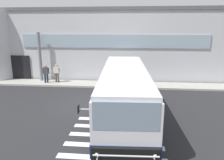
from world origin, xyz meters
TOP-DOWN VIEW (x-y plane):
  - ground_plane at (0.00, 0.00)m, footprint 80.00×90.00m
  - bay_paint_stripes at (2.00, -4.20)m, footprint 4.40×3.96m
  - terminal_building at (-0.69, 11.65)m, footprint 24.70×13.80m
  - boarding_curb at (0.00, 4.80)m, footprint 26.90×2.00m
  - entry_support_column at (-5.73, 5.40)m, footprint 0.28×0.28m
  - bus_main_foreground at (2.31, -1.29)m, footprint 3.11×11.17m
  - passenger_near_column at (-4.93, 4.58)m, footprint 0.57×0.31m
  - passenger_by_doorway at (-4.01, 4.86)m, footprint 0.59×0.38m

SIDE VIEW (x-z plane):
  - ground_plane at x=0.00m, z-range -0.02..0.00m
  - bay_paint_stripes at x=2.00m, z-range 0.00..0.01m
  - boarding_curb at x=0.00m, z-range 0.00..0.15m
  - passenger_near_column at x=-4.93m, z-range 0.24..1.92m
  - passenger_by_doorway at x=-4.01m, z-range 0.28..1.95m
  - bus_main_foreground at x=2.31m, z-range -0.02..2.68m
  - entry_support_column at x=-5.73m, z-range 0.15..4.61m
  - terminal_building at x=-0.69m, z-range -0.01..6.77m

